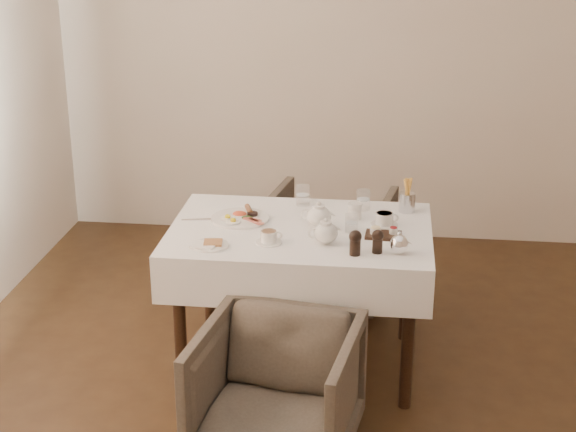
% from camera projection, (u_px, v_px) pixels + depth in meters
% --- Properties ---
extents(table, '(1.28, 0.88, 0.75)m').
position_uv_depth(table, '(300.00, 250.00, 4.36)').
color(table, black).
rests_on(table, ground).
extents(armchair_near, '(0.75, 0.76, 0.61)m').
position_uv_depth(armchair_near, '(276.00, 394.00, 3.74)').
color(armchair_near, '#453B32').
rests_on(armchair_near, ground).
extents(armchair_far, '(0.81, 0.83, 0.66)m').
position_uv_depth(armchair_far, '(328.00, 247.00, 5.19)').
color(armchair_far, '#453B32').
rests_on(armchair_far, ground).
extents(breakfast_plate, '(0.29, 0.29, 0.04)m').
position_uv_depth(breakfast_plate, '(241.00, 217.00, 4.43)').
color(breakfast_plate, white).
rests_on(breakfast_plate, table).
extents(side_plate, '(0.18, 0.17, 0.02)m').
position_uv_depth(side_plate, '(209.00, 245.00, 4.10)').
color(side_plate, white).
rests_on(side_plate, table).
extents(teapot_centre, '(0.17, 0.13, 0.13)m').
position_uv_depth(teapot_centre, '(319.00, 215.00, 4.31)').
color(teapot_centre, white).
rests_on(teapot_centre, table).
extents(teapot_front, '(0.19, 0.17, 0.13)m').
position_uv_depth(teapot_front, '(326.00, 231.00, 4.11)').
color(teapot_front, white).
rests_on(teapot_front, table).
extents(creamer, '(0.08, 0.08, 0.08)m').
position_uv_depth(creamer, '(355.00, 211.00, 4.43)').
color(creamer, white).
rests_on(creamer, table).
extents(teacup_near, '(0.12, 0.12, 0.06)m').
position_uv_depth(teacup_near, '(269.00, 237.00, 4.13)').
color(teacup_near, white).
rests_on(teacup_near, table).
extents(teacup_far, '(0.14, 0.14, 0.07)m').
position_uv_depth(teacup_far, '(384.00, 220.00, 4.34)').
color(teacup_far, white).
rests_on(teacup_far, table).
extents(glass_left, '(0.10, 0.10, 0.10)m').
position_uv_depth(glass_left, '(303.00, 195.00, 4.62)').
color(glass_left, silver).
rests_on(glass_left, table).
extents(glass_mid, '(0.07, 0.07, 0.09)m').
position_uv_depth(glass_mid, '(352.00, 223.00, 4.26)').
color(glass_mid, silver).
rests_on(glass_mid, table).
extents(glass_right, '(0.08, 0.08, 0.10)m').
position_uv_depth(glass_right, '(363.00, 200.00, 4.55)').
color(glass_right, silver).
rests_on(glass_right, table).
extents(condiment_board, '(0.18, 0.12, 0.04)m').
position_uv_depth(condiment_board, '(383.00, 234.00, 4.21)').
color(condiment_board, black).
rests_on(condiment_board, table).
extents(pepper_mill_left, '(0.06, 0.06, 0.12)m').
position_uv_depth(pepper_mill_left, '(355.00, 243.00, 3.99)').
color(pepper_mill_left, black).
rests_on(pepper_mill_left, table).
extents(pepper_mill_right, '(0.07, 0.07, 0.11)m').
position_uv_depth(pepper_mill_right, '(378.00, 241.00, 4.01)').
color(pepper_mill_right, black).
rests_on(pepper_mill_right, table).
extents(silver_pot, '(0.11, 0.09, 0.11)m').
position_uv_depth(silver_pot, '(399.00, 243.00, 4.00)').
color(silver_pot, white).
rests_on(silver_pot, table).
extents(fries_cup, '(0.08, 0.08, 0.18)m').
position_uv_depth(fries_cup, '(407.00, 197.00, 4.51)').
color(fries_cup, silver).
rests_on(fries_cup, table).
extents(cutlery_fork, '(0.19, 0.06, 0.00)m').
position_uv_depth(cutlery_fork, '(203.00, 219.00, 4.43)').
color(cutlery_fork, silver).
rests_on(cutlery_fork, table).
extents(cutlery_knife, '(0.17, 0.04, 0.00)m').
position_uv_depth(cutlery_knife, '(199.00, 220.00, 4.42)').
color(cutlery_knife, silver).
rests_on(cutlery_knife, table).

